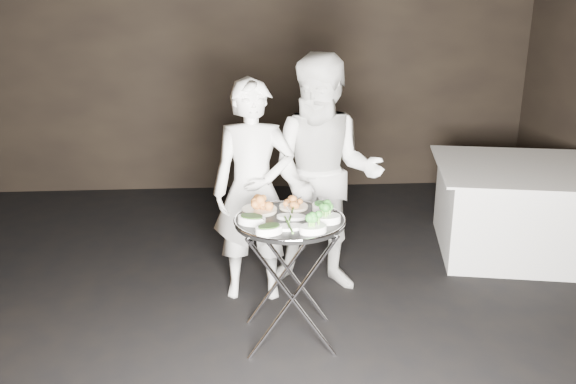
{
  "coord_description": "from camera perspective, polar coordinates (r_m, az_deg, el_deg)",
  "views": [
    {
      "loc": [
        -0.16,
        -3.22,
        2.13
      ],
      "look_at": [
        0.1,
        0.38,
        0.95
      ],
      "focal_mm": 38.0,
      "sensor_mm": 36.0,
      "label": 1
    }
  ],
  "objects": [
    {
      "name": "asparagus_plate_b",
      "position": [
        3.55,
        0.07,
        -3.21
      ],
      "size": [
        0.19,
        0.12,
        0.04
      ],
      "rotation": [
        0.0,
        0.0,
        0.1
      ],
      "color": "white",
      "rests_on": "serving_tray"
    },
    {
      "name": "floor",
      "position": [
        3.88,
        -1.06,
        -15.62
      ],
      "size": [
        6.0,
        7.0,
        0.05
      ],
      "primitive_type": "cube",
      "color": "black",
      "rests_on": "ground"
    },
    {
      "name": "broccoli_bowl_a",
      "position": [
        3.65,
        3.62,
        -2.36
      ],
      "size": [
        0.18,
        0.14,
        0.07
      ],
      "rotation": [
        0.0,
        0.0,
        0.08
      ],
      "color": "white",
      "rests_on": "serving_tray"
    },
    {
      "name": "waiter_left",
      "position": [
        4.31,
        -3.27,
        0.07
      ],
      "size": [
        0.6,
        0.41,
        1.59
      ],
      "primitive_type": "imported",
      "rotation": [
        0.0,
        0.0,
        -0.05
      ],
      "color": "silver",
      "rests_on": "floor"
    },
    {
      "name": "potato_plate_a",
      "position": [
        3.82,
        -2.7,
        -1.33
      ],
      "size": [
        0.22,
        0.22,
        0.08
      ],
      "rotation": [
        0.0,
        0.0,
        0.16
      ],
      "color": "beige",
      "rests_on": "serving_tray"
    },
    {
      "name": "spinach_bowl_a",
      "position": [
        3.62,
        -3.42,
        -2.5
      ],
      "size": [
        0.2,
        0.17,
        0.07
      ],
      "rotation": [
        0.0,
        0.0,
        -0.42
      ],
      "color": "white",
      "rests_on": "serving_tray"
    },
    {
      "name": "serving_utensils",
      "position": [
        3.75,
        0.34,
        -1.53
      ],
      "size": [
        0.57,
        0.41,
        0.01
      ],
      "color": "silver",
      "rests_on": "serving_tray"
    },
    {
      "name": "waiter_right",
      "position": [
        4.41,
        3.45,
        1.51
      ],
      "size": [
        0.98,
        0.83,
        1.75
      ],
      "primitive_type": "imported",
      "rotation": [
        0.0,
        0.0,
        -0.22
      ],
      "color": "silver",
      "rests_on": "floor"
    },
    {
      "name": "potato_plate_b",
      "position": [
        3.88,
        0.53,
        -1.1
      ],
      "size": [
        0.18,
        0.18,
        0.07
      ],
      "rotation": [
        0.0,
        0.0,
        0.18
      ],
      "color": "beige",
      "rests_on": "serving_tray"
    },
    {
      "name": "spinach_bowl_b",
      "position": [
        3.47,
        -1.78,
        -3.43
      ],
      "size": [
        0.19,
        0.16,
        0.07
      ],
      "rotation": [
        0.0,
        0.0,
        0.41
      ],
      "color": "white",
      "rests_on": "serving_tray"
    },
    {
      "name": "tray_stand",
      "position": [
        3.84,
        0.16,
        -7.74
      ],
      "size": [
        0.55,
        0.47,
        0.81
      ],
      "rotation": [
        0.0,
        0.0,
        -0.14
      ],
      "color": "silver",
      "rests_on": "floor"
    },
    {
      "name": "serving_tray",
      "position": [
        3.7,
        0.17,
        -2.71
      ],
      "size": [
        0.68,
        0.68,
        0.04
      ],
      "color": "black",
      "rests_on": "tray_stand"
    },
    {
      "name": "asparagus_plate_a",
      "position": [
        3.71,
        0.3,
        -2.25
      ],
      "size": [
        0.19,
        0.13,
        0.04
      ],
      "rotation": [
        0.0,
        0.0,
        -0.18
      ],
      "color": "white",
      "rests_on": "serving_tray"
    },
    {
      "name": "wall_back",
      "position": [
        6.78,
        -2.77,
        12.77
      ],
      "size": [
        6.0,
        0.05,
        3.0
      ],
      "primitive_type": "cube",
      "color": "black",
      "rests_on": "floor"
    },
    {
      "name": "greens_bowl",
      "position": [
        3.83,
        3.25,
        -1.32
      ],
      "size": [
        0.13,
        0.13,
        0.08
      ],
      "rotation": [
        0.0,
        0.0,
        -0.31
      ],
      "color": "white",
      "rests_on": "serving_tray"
    },
    {
      "name": "dining_table",
      "position": [
        5.54,
        20.36,
        -1.48
      ],
      "size": [
        1.32,
        1.32,
        0.76
      ],
      "rotation": [
        0.0,
        0.0,
        -0.2
      ],
      "color": "silver",
      "rests_on": "floor"
    },
    {
      "name": "broccoli_bowl_b",
      "position": [
        3.49,
        2.36,
        -3.33
      ],
      "size": [
        0.19,
        0.16,
        0.07
      ],
      "rotation": [
        0.0,
        0.0,
        0.27
      ],
      "color": "white",
      "rests_on": "serving_tray"
    }
  ]
}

